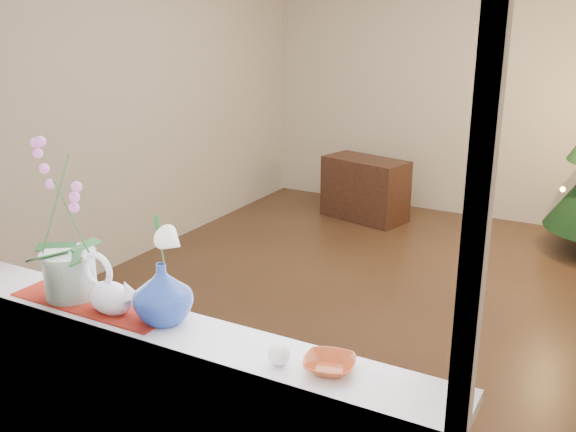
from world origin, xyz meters
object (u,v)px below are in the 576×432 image
paperweight (279,354)px  side_table (365,189)px  blue_vase (162,289)px  amber_dish (329,366)px  orchid_pot (64,222)px  swan (109,286)px

paperweight → side_table: bearing=108.4°
blue_vase → amber_dish: 0.69m
orchid_pot → side_table: 4.34m
amber_dish → blue_vase: bearing=178.7°
swan → amber_dish: 0.91m
amber_dish → side_table: bearing=110.5°
orchid_pot → swan: bearing=-6.6°
swan → blue_vase: (0.22, 0.04, 0.02)m
amber_dish → side_table: amber_dish is taller
orchid_pot → paperweight: 1.02m
side_table → blue_vase: bearing=-63.9°
side_table → paperweight: bearing=-57.6°
orchid_pot → blue_vase: 0.50m
swan → amber_dish: size_ratio=1.84×
blue_vase → amber_dish: blue_vase is taller
paperweight → side_table: size_ratio=0.09×
swan → side_table: size_ratio=0.31×
blue_vase → amber_dish: (0.68, -0.01, -0.11)m
amber_dish → side_table: 4.55m
swan → side_table: swan is taller
orchid_pot → amber_dish: (1.14, -0.00, -0.30)m
orchid_pot → paperweight: size_ratio=8.45×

